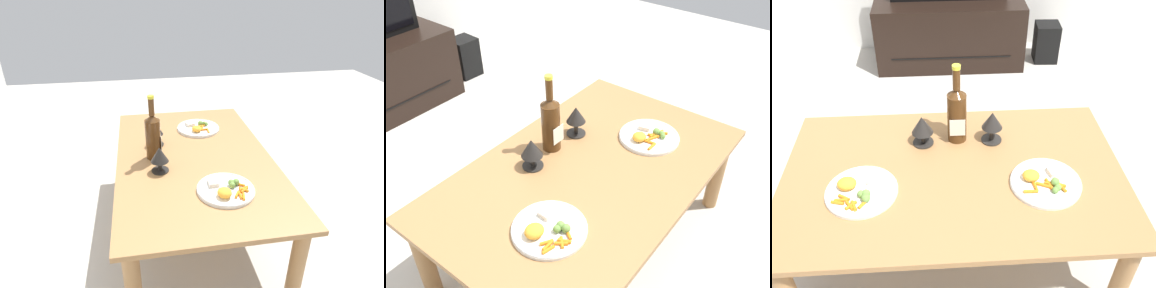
# 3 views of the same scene
# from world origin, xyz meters

# --- Properties ---
(ground_plane) EXTENTS (6.40, 6.40, 0.00)m
(ground_plane) POSITION_xyz_m (0.00, 0.00, 0.00)
(ground_plane) COLOR #B7B2A8
(dining_table) EXTENTS (1.34, 0.84, 0.46)m
(dining_table) POSITION_xyz_m (0.00, 0.00, 0.39)
(dining_table) COLOR #9E7042
(dining_table) RESTS_ON ground_plane
(floor_speaker) EXTENTS (0.19, 0.19, 0.30)m
(floor_speaker) POSITION_xyz_m (0.80, 1.78, 0.15)
(floor_speaker) COLOR black
(floor_speaker) RESTS_ON ground_plane
(wine_bottle) EXTENTS (0.08, 0.08, 0.36)m
(wine_bottle) POSITION_xyz_m (0.03, 0.22, 0.60)
(wine_bottle) COLOR #4C2D14
(wine_bottle) RESTS_ON dining_table
(goblet_left) EXTENTS (0.09, 0.09, 0.14)m
(goblet_left) POSITION_xyz_m (-0.12, 0.20, 0.55)
(goblet_left) COLOR black
(goblet_left) RESTS_ON dining_table
(goblet_right) EXTENTS (0.09, 0.09, 0.14)m
(goblet_right) POSITION_xyz_m (0.17, 0.20, 0.55)
(goblet_right) COLOR black
(goblet_right) RESTS_ON dining_table
(dinner_plate_left) EXTENTS (0.27, 0.27, 0.05)m
(dinner_plate_left) POSITION_xyz_m (-0.35, -0.09, 0.47)
(dinner_plate_left) COLOR white
(dinner_plate_left) RESTS_ON dining_table
(dinner_plate_right) EXTENTS (0.27, 0.27, 0.05)m
(dinner_plate_right) POSITION_xyz_m (0.35, -0.09, 0.47)
(dinner_plate_right) COLOR white
(dinner_plate_right) RESTS_ON dining_table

